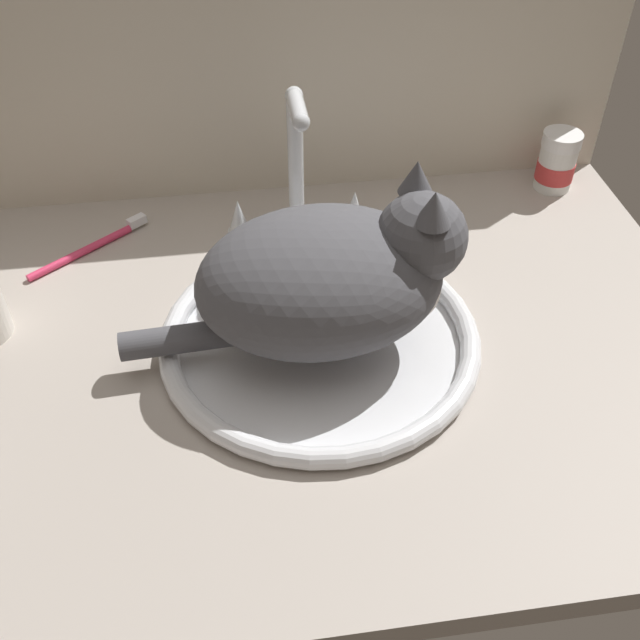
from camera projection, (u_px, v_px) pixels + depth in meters
countertop at (289, 357)px, 87.12cm from camera, size 102.43×68.35×3.00cm
backsplash_wall at (257, 91)px, 101.92cm from camera, size 102.43×2.40×35.84cm
sink_basin at (320, 339)px, 85.70cm from camera, size 36.87×36.87×2.38cm
faucet at (297, 187)px, 96.60cm from camera, size 18.85×9.76×21.51cm
cat at (335, 276)px, 79.84cm from camera, size 38.17×21.52×18.96cm
pill_bottle at (557, 163)px, 108.74cm from camera, size 5.63×5.63×8.84cm
toothbrush at (92, 246)px, 99.53cm from camera, size 15.05×11.79×1.70cm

